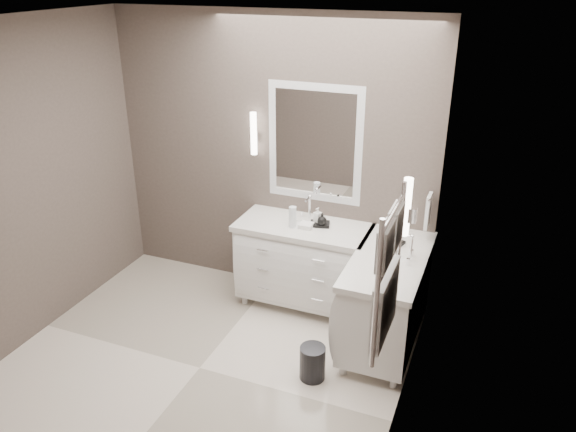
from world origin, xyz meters
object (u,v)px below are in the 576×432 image
at_px(vanity_right, 387,295).
at_px(towel_ladder, 387,281).
at_px(vanity_back, 303,260).
at_px(waste_bin, 312,363).

relative_size(vanity_right, towel_ladder, 1.38).
bearing_deg(vanity_back, waste_bin, -65.51).
distance_m(vanity_right, towel_ladder, 1.60).
bearing_deg(waste_bin, vanity_back, 114.49).
height_order(vanity_back, towel_ladder, towel_ladder).
xyz_separation_m(vanity_back, towel_ladder, (1.10, -1.63, 0.91)).
distance_m(vanity_back, vanity_right, 0.93).
distance_m(vanity_right, waste_bin, 0.86).
bearing_deg(waste_bin, vanity_right, 57.33).
bearing_deg(vanity_back, vanity_right, -20.38).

